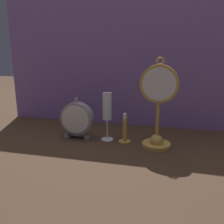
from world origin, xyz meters
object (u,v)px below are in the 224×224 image
(pocket_watch_on_stand, at_px, (158,111))
(champagne_flute, at_px, (107,110))
(brass_candlestick, at_px, (125,134))
(mantel_clock_silver, at_px, (77,119))

(pocket_watch_on_stand, height_order, champagne_flute, pocket_watch_on_stand)
(pocket_watch_on_stand, xyz_separation_m, brass_candlestick, (-0.13, 0.01, -0.11))
(mantel_clock_silver, height_order, champagne_flute, champagne_flute)
(mantel_clock_silver, xyz_separation_m, champagne_flute, (0.13, 0.01, 0.05))
(pocket_watch_on_stand, distance_m, brass_candlestick, 0.17)
(pocket_watch_on_stand, xyz_separation_m, mantel_clock_silver, (-0.35, 0.02, -0.06))
(mantel_clock_silver, distance_m, champagne_flute, 0.14)
(pocket_watch_on_stand, height_order, brass_candlestick, pocket_watch_on_stand)
(champagne_flute, bearing_deg, brass_candlestick, -14.90)
(mantel_clock_silver, relative_size, champagne_flute, 0.88)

